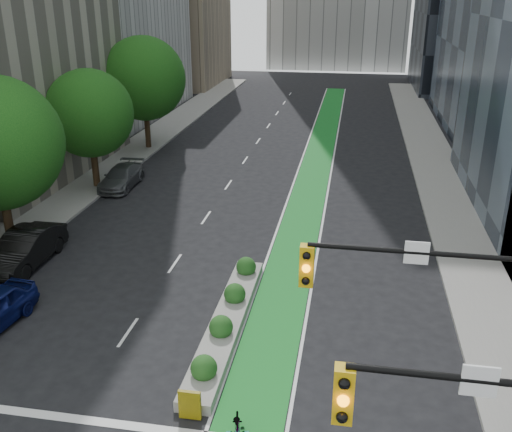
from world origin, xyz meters
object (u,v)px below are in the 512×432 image
at_px(median_planter, 227,319).
at_px(parked_car_left_far, 121,177).
at_px(parked_car_left_mid, 25,249).
at_px(bicycle, 238,432).

distance_m(median_planter, parked_car_left_far, 18.64).
bearing_deg(parked_car_left_mid, bicycle, -38.23).
relative_size(parked_car_left_mid, parked_car_left_far, 1.07).
bearing_deg(parked_car_left_far, median_planter, -56.78).
xyz_separation_m(median_planter, parked_car_left_far, (-10.60, 15.33, 0.32)).
height_order(bicycle, parked_car_left_mid, parked_car_left_mid).
relative_size(bicycle, parked_car_left_far, 0.38).
distance_m(bicycle, parked_car_left_mid, 15.62).
bearing_deg(parked_car_left_far, parked_car_left_mid, -91.57).
height_order(parked_car_left_mid, parked_car_left_far, parked_car_left_mid).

